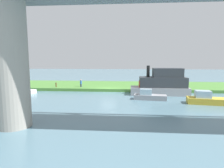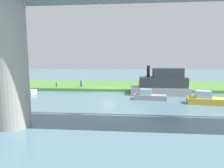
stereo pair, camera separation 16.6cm
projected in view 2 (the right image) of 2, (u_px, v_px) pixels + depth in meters
name	position (u px, v px, depth m)	size (l,w,h in m)	color
ground_plane	(108.00, 92.00, 32.12)	(160.00, 160.00, 0.00)	slate
grassy_bank	(111.00, 86.00, 38.01)	(80.00, 12.00, 0.50)	#4C8438
bridge_pylon	(10.00, 65.00, 14.92)	(2.65, 2.65, 9.95)	#9E998E
person_on_bank	(81.00, 83.00, 34.44)	(0.46, 0.46, 1.39)	#2D334C
mooring_post	(56.00, 85.00, 34.35)	(0.20, 0.20, 0.80)	brown
motorboat_red	(162.00, 84.00, 29.40)	(8.89, 3.05, 4.53)	#99999E
skiff_small	(23.00, 90.00, 31.00)	(4.10, 2.09, 1.30)	white
pontoon_yellow	(149.00, 96.00, 25.88)	(4.48, 2.09, 1.44)	#99999E
motorboat_white	(207.00, 99.00, 23.23)	(5.12, 2.45, 1.64)	gold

